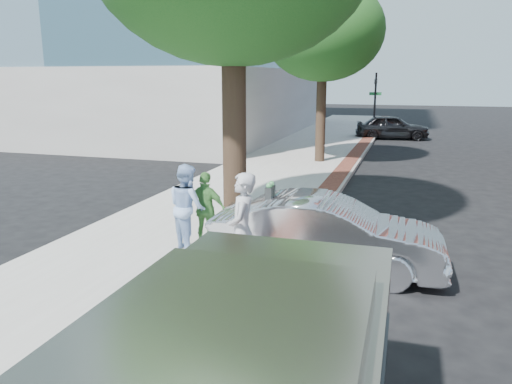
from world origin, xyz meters
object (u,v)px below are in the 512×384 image
at_px(person_gray, 242,230).
at_px(bg_car, 392,127).
at_px(parking_meter, 270,204).
at_px(person_officer, 187,207).
at_px(person_green, 206,209).
at_px(sedan_silver, 327,235).

bearing_deg(person_gray, bg_car, 164.89).
bearing_deg(parking_meter, person_officer, -179.50).
xyz_separation_m(person_officer, person_green, (0.28, 0.30, -0.10)).
bearing_deg(person_officer, bg_car, -58.43).
relative_size(parking_meter, person_officer, 0.85).
bearing_deg(person_officer, sedan_silver, -140.73).
bearing_deg(person_officer, parking_meter, -139.80).
distance_m(parking_meter, sedan_silver, 1.21).
height_order(person_gray, person_green, person_gray).
relative_size(person_green, bg_car, 0.37).
xyz_separation_m(person_gray, bg_car, (1.41, 22.85, -0.39)).
bearing_deg(person_gray, sedan_silver, 129.18).
xyz_separation_m(parking_meter, person_officer, (-1.72, -0.01, -0.19)).
distance_m(person_green, bg_car, 21.30).
bearing_deg(person_green, parking_meter, 174.77).
relative_size(person_green, sedan_silver, 0.36).
bearing_deg(sedan_silver, bg_car, -2.68).
relative_size(sedan_silver, bg_car, 1.02).
distance_m(person_officer, bg_car, 21.64).
height_order(person_gray, sedan_silver, person_gray).
distance_m(person_green, sedan_silver, 2.56).
relative_size(person_gray, bg_car, 0.46).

